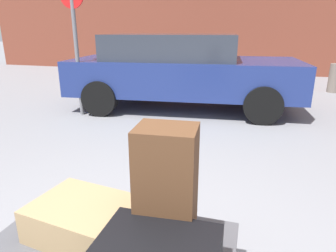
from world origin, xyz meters
The scene contains 5 objects.
suitcase_tan_rear_right centered at (-0.17, 0.07, 0.44)m, with size 0.62×0.45×0.21m, color #9E7F56.
suitcase_brown_front_right centered at (0.30, 0.16, 0.69)m, with size 0.32×0.27×0.70m, color #51331E.
parked_car centered at (-0.70, 4.50, 0.76)m, with size 4.46×2.27×1.42m.
bollard_kerb_near centered at (2.58, 7.05, 0.35)m, with size 0.27×0.27×0.70m, color #72665B.
no_parking_sign centered at (-2.32, 3.47, 1.44)m, with size 0.50×0.08×2.33m.
Camera 1 is at (0.72, -1.24, 1.52)m, focal length 32.13 mm.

